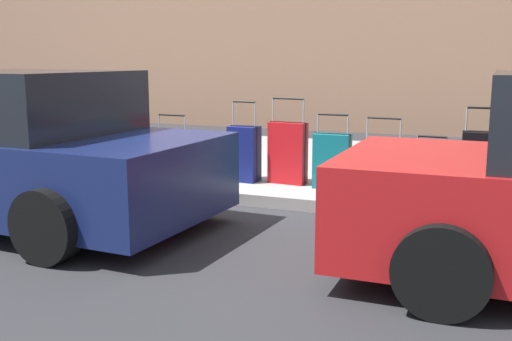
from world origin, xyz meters
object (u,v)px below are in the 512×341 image
suitcase_maroon_9 (135,146)px  bollard_post (46,135)px  suitcase_teal_4 (332,161)px  fire_hydrant (83,138)px  suitcase_navy_6 (244,154)px  suitcase_maroon_2 (431,167)px  suitcase_black_8 (173,153)px  suitcase_silver_3 (382,165)px  parked_car_navy_1 (12,151)px  suitcase_black_1 (479,166)px  suitcase_olive_7 (208,157)px  suitcase_red_5 (288,153)px

suitcase_maroon_9 → bollard_post: suitcase_maroon_9 is taller
suitcase_teal_4 → fire_hydrant: bearing=-0.7°
suitcase_navy_6 → suitcase_maroon_2: bearing=-178.1°
suitcase_black_8 → suitcase_silver_3: bearing=-179.8°
suitcase_maroon_9 → suitcase_black_8: bearing=-171.9°
suitcase_navy_6 → parked_car_navy_1: bearing=50.9°
suitcase_black_1 → suitcase_maroon_9: 4.44m
suitcase_silver_3 → suitcase_olive_7: bearing=2.2°
suitcase_teal_4 → suitcase_olive_7: (1.66, -0.03, -0.06)m
suitcase_red_5 → fire_hydrant: 3.06m
suitcase_maroon_9 → suitcase_maroon_2: bearing=-179.4°
suitcase_black_1 → suitcase_red_5: size_ratio=0.96×
suitcase_silver_3 → suitcase_maroon_9: suitcase_maroon_9 is taller
suitcase_maroon_9 → parked_car_navy_1: 2.18m
suitcase_black_8 → parked_car_navy_1: parked_car_navy_1 is taller
suitcase_silver_3 → suitcase_olive_7: size_ratio=1.47×
suitcase_maroon_2 → suitcase_olive_7: suitcase_maroon_2 is taller
suitcase_black_1 → suitcase_olive_7: 3.32m
suitcase_olive_7 → suitcase_black_1: bearing=178.9°
suitcase_teal_4 → suitcase_navy_6: suitcase_navy_6 is taller
suitcase_maroon_9 → suitcase_teal_4: bearing=179.3°
suitcase_maroon_2 → suitcase_navy_6: size_ratio=0.67×
suitcase_maroon_2 → bollard_post: size_ratio=0.75×
suitcase_black_8 → suitcase_navy_6: bearing=174.0°
suitcase_silver_3 → bollard_post: bearing=2.7°
suitcase_silver_3 → suitcase_olive_7: suitcase_silver_3 is taller
suitcase_red_5 → suitcase_navy_6: bearing=7.6°
fire_hydrant → suitcase_maroon_2: bearing=-179.6°
suitcase_maroon_2 → suitcase_maroon_9: size_ratio=0.70×
suitcase_maroon_2 → parked_car_navy_1: parked_car_navy_1 is taller
fire_hydrant → parked_car_navy_1: size_ratio=0.19×
suitcase_silver_3 → suitcase_teal_4: (0.58, 0.12, 0.03)m
suitcase_navy_6 → bollard_post: bearing=2.0°
bollard_post → suitcase_silver_3: bearing=-177.3°
suitcase_navy_6 → suitcase_olive_7: (0.52, -0.04, -0.08)m
suitcase_maroon_2 → suitcase_olive_7: (2.80, 0.04, -0.05)m
suitcase_silver_3 → suitcase_black_8: size_ratio=1.08×
suitcase_red_5 → fire_hydrant: bearing=0.5°
suitcase_maroon_2 → fire_hydrant: bearing=0.4°
suitcase_black_8 → suitcase_teal_4: bearing=177.1°
fire_hydrant → bollard_post: size_ratio=0.90×
suitcase_maroon_2 → parked_car_navy_1: 4.58m
suitcase_teal_4 → fire_hydrant: (3.64, -0.04, 0.10)m
suitcase_navy_6 → fire_hydrant: (2.50, -0.05, 0.08)m
suitcase_maroon_2 → suitcase_red_5: (1.72, 0.00, 0.07)m
suitcase_maroon_2 → suitcase_black_8: size_ratio=0.85×
suitcase_maroon_2 → suitcase_black_8: suitcase_black_8 is taller
suitcase_black_1 → suitcase_maroon_9: suitcase_black_1 is taller
suitcase_black_1 → fire_hydrant: (5.30, -0.07, 0.05)m
suitcase_black_8 → fire_hydrant: fire_hydrant is taller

